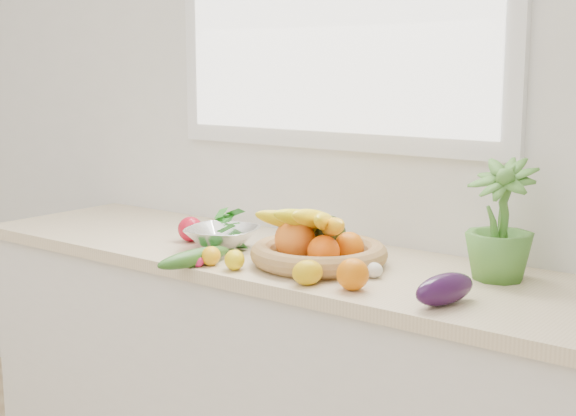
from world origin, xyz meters
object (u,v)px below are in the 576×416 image
Objects in this scene: eggplant at (445,289)px; fruit_basket at (318,246)px; apple at (190,229)px; colander_with_spinach at (223,231)px; cucumber at (194,258)px; potted_herb at (500,221)px.

fruit_basket is at bearing 163.93° from eggplant.
apple is 0.43× the size of eggplant.
cucumber is at bearing -69.36° from colander_with_spinach.
cucumber is 0.23m from colander_with_spinach.
potted_herb is 0.52m from fruit_basket.
fruit_basket is at bearing -0.07° from apple.
apple is at bearing 172.28° from colander_with_spinach.
apple is 0.52m from fruit_basket.
potted_herb reaches higher than apple.
apple reaches higher than eggplant.
potted_herb is 0.74× the size of fruit_basket.
eggplant is 0.58× the size of potted_herb.
colander_with_spinach is (-0.35, -0.02, 0.00)m from fruit_basket.
fruit_basket reaches higher than apple.
cucumber is (-0.75, -0.10, -0.01)m from eggplant.
apple is 0.25× the size of potted_herb.
potted_herb reaches higher than cucumber.
colander_with_spinach reaches higher than eggplant.
eggplant is (0.99, -0.14, -0.00)m from apple.
potted_herb is at bearing 18.84° from fruit_basket.
colander_with_spinach is at bearing 172.08° from eggplant.
colander_with_spinach is at bearing 110.64° from cucumber.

